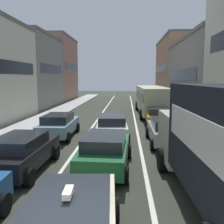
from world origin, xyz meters
TOP-DOWN VIEW (x-y plane):
  - sidewalk_left at (-6.70, 20.00)m, footprint 2.60×64.00m
  - lane_stripe_left at (-1.70, 20.00)m, footprint 0.16×60.00m
  - lane_stripe_right at (1.70, 20.00)m, footprint 0.16×60.00m
  - building_row_left at (-12.00, 22.80)m, footprint 7.20×43.90m
  - building_row_right at (9.90, 21.49)m, footprint 7.20×43.90m
  - sedan_centre_lane_second at (0.07, 6.18)m, footprint 2.22×4.38m
  - wagon_left_lane_second at (-3.31, 5.78)m, footprint 2.16×4.35m
  - hatchback_centre_lane_third at (0.03, 11.37)m, footprint 2.27×4.40m
  - sedan_left_lane_third at (-3.40, 11.63)m, footprint 2.11×4.32m
  - sedan_right_lane_behind_truck at (3.21, 10.29)m, footprint 2.07×4.31m
  - wagon_right_lane_far at (3.43, 15.73)m, footprint 2.20×4.37m
  - bus_mid_queue_primary at (3.48, 21.64)m, footprint 2.96×10.55m

SIDE VIEW (x-z plane):
  - lane_stripe_left at x=-1.70m, z-range 0.00..0.01m
  - lane_stripe_right at x=1.70m, z-range 0.00..0.01m
  - sidewalk_left at x=-6.70m, z-range 0.00..0.14m
  - sedan_centre_lane_second at x=0.07m, z-range 0.05..1.54m
  - wagon_left_lane_second at x=-3.31m, z-range 0.05..1.54m
  - hatchback_centre_lane_third at x=0.03m, z-range 0.05..1.54m
  - sedan_left_lane_third at x=-3.40m, z-range 0.05..1.54m
  - sedan_right_lane_behind_truck at x=3.21m, z-range 0.05..1.54m
  - wagon_right_lane_far at x=3.43m, z-range 0.05..1.54m
  - bus_mid_queue_primary at x=3.48m, z-range 0.31..3.21m
  - building_row_left at x=-12.00m, z-range -0.61..10.09m
  - building_row_right at x=9.90m, z-range -0.61..10.41m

